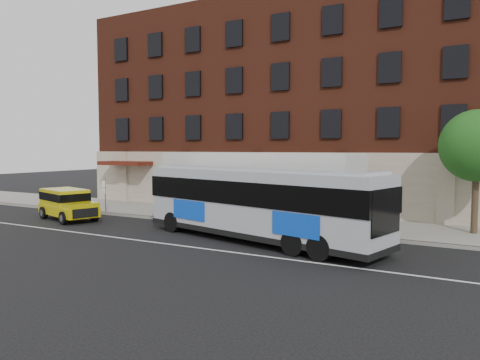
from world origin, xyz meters
The scene contains 10 objects.
ground centered at (0.00, 0.00, 0.00)m, with size 120.00×120.00×0.00m, color black.
sidewalk centered at (0.00, 9.00, 0.07)m, with size 60.00×6.00×0.15m, color gray.
kerb centered at (0.00, 6.00, 0.07)m, with size 60.00×0.25×0.15m, color gray.
lane_line centered at (0.00, 0.50, 0.01)m, with size 60.00×0.12×0.01m, color silver.
building centered at (-0.01, 16.92, 7.58)m, with size 30.00×12.10×15.00m.
sign_pole centered at (-8.50, 6.15, 1.45)m, with size 0.30×0.20×2.50m.
street_tree centered at (13.54, 9.48, 4.41)m, with size 3.60×3.60×6.20m.
city_bus centered at (4.56, 3.03, 1.94)m, with size 13.10×5.78×3.51m.
yellow_suv centered at (-8.79, 3.25, 1.08)m, with size 5.07×3.22×1.88m.
shipping_container centered at (2.38, 6.80, 2.06)m, with size 12.73×4.67×4.16m.
Camera 1 is at (14.12, -16.01, 4.42)m, focal length 34.00 mm.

